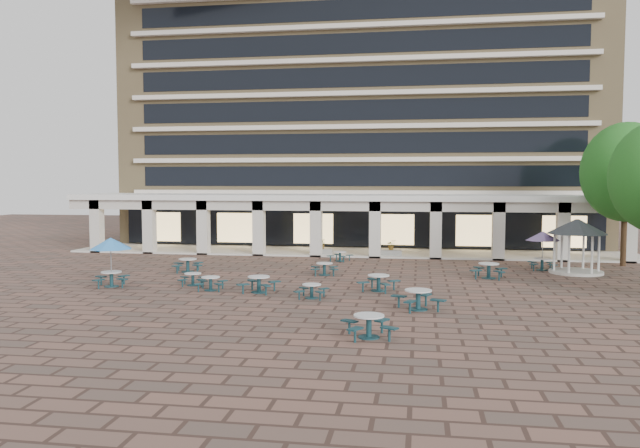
{
  "coord_description": "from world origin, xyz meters",
  "views": [
    {
      "loc": [
        5.17,
        -31.53,
        5.45
      ],
      "look_at": [
        -0.33,
        3.0,
        3.01
      ],
      "focal_mm": 35.0,
      "sensor_mm": 36.0,
      "label": 1
    }
  ],
  "objects_px": {
    "gazebo": "(577,233)",
    "planter_left": "(322,249)",
    "picnic_table_2": "(418,298)",
    "picnic_table_1": "(312,290)",
    "picnic_table_0": "(211,282)",
    "planter_right": "(391,250)"
  },
  "relations": [
    {
      "from": "planter_left",
      "to": "gazebo",
      "type": "bearing_deg",
      "value": -20.79
    },
    {
      "from": "picnic_table_2",
      "to": "planter_right",
      "type": "relative_size",
      "value": 1.56
    },
    {
      "from": "planter_right",
      "to": "picnic_table_1",
      "type": "bearing_deg",
      "value": -100.26
    },
    {
      "from": "picnic_table_0",
      "to": "gazebo",
      "type": "bearing_deg",
      "value": 17.59
    },
    {
      "from": "picnic_table_1",
      "to": "planter_right",
      "type": "height_order",
      "value": "planter_right"
    },
    {
      "from": "picnic_table_1",
      "to": "planter_left",
      "type": "bearing_deg",
      "value": 98.81
    },
    {
      "from": "picnic_table_1",
      "to": "planter_left",
      "type": "relative_size",
      "value": 1.01
    },
    {
      "from": "gazebo",
      "to": "planter_right",
      "type": "height_order",
      "value": "gazebo"
    },
    {
      "from": "picnic_table_0",
      "to": "gazebo",
      "type": "height_order",
      "value": "gazebo"
    },
    {
      "from": "picnic_table_1",
      "to": "picnic_table_2",
      "type": "height_order",
      "value": "picnic_table_2"
    },
    {
      "from": "planter_left",
      "to": "picnic_table_2",
      "type": "bearing_deg",
      "value": -69.08
    },
    {
      "from": "gazebo",
      "to": "planter_left",
      "type": "relative_size",
      "value": 2.28
    },
    {
      "from": "gazebo",
      "to": "picnic_table_0",
      "type": "bearing_deg",
      "value": -155.26
    },
    {
      "from": "picnic_table_2",
      "to": "planter_left",
      "type": "height_order",
      "value": "planter_left"
    },
    {
      "from": "picnic_table_1",
      "to": "picnic_table_2",
      "type": "distance_m",
      "value": 5.22
    },
    {
      "from": "picnic_table_2",
      "to": "gazebo",
      "type": "relative_size",
      "value": 0.68
    },
    {
      "from": "picnic_table_0",
      "to": "planter_right",
      "type": "relative_size",
      "value": 1.11
    },
    {
      "from": "gazebo",
      "to": "planter_left",
      "type": "xyz_separation_m",
      "value": [
        -16.1,
        6.11,
        -1.92
      ]
    },
    {
      "from": "picnic_table_2",
      "to": "picnic_table_1",
      "type": "bearing_deg",
      "value": 136.35
    },
    {
      "from": "picnic_table_1",
      "to": "gazebo",
      "type": "bearing_deg",
      "value": 37.52
    },
    {
      "from": "picnic_table_2",
      "to": "planter_right",
      "type": "xyz_separation_m",
      "value": [
        -1.93,
        18.12,
        -0.03
      ]
    },
    {
      "from": "gazebo",
      "to": "picnic_table_2",
      "type": "bearing_deg",
      "value": -127.36
    }
  ]
}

